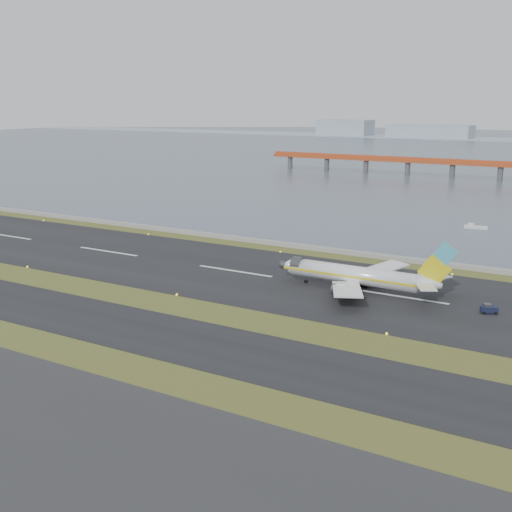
% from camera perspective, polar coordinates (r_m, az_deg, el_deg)
% --- Properties ---
extents(ground, '(1000.00, 1000.00, 0.00)m').
position_cam_1_polar(ground, '(127.83, -9.09, -4.36)').
color(ground, '#3C4819').
rests_on(ground, ground).
extents(taxiway_strip, '(1000.00, 18.00, 0.10)m').
position_cam_1_polar(taxiway_strip, '(119.34, -12.76, -5.82)').
color(taxiway_strip, black).
rests_on(taxiway_strip, ground).
extents(runway_strip, '(1000.00, 45.00, 0.10)m').
position_cam_1_polar(runway_strip, '(151.10, -1.87, -1.36)').
color(runway_strip, black).
rests_on(runway_strip, ground).
extents(seawall, '(1000.00, 2.50, 1.00)m').
position_cam_1_polar(seawall, '(176.33, 3.34, 0.95)').
color(seawall, gray).
rests_on(seawall, ground).
extents(red_pier, '(260.00, 5.00, 10.20)m').
position_cam_1_polar(red_pier, '(349.59, 20.94, 7.50)').
color(red_pier, '#AC421D').
rests_on(red_pier, ground).
extents(airliner, '(38.52, 32.89, 12.80)m').
position_cam_1_polar(airliner, '(136.02, 9.20, -1.75)').
color(airliner, white).
rests_on(airliner, ground).
extents(pushback_tug, '(3.46, 2.81, 1.94)m').
position_cam_1_polar(pushback_tug, '(128.92, 19.98, -4.44)').
color(pushback_tug, black).
rests_on(pushback_tug, ground).
extents(workboat_near, '(7.27, 3.15, 1.71)m').
position_cam_1_polar(workboat_near, '(213.36, 18.90, 2.46)').
color(workboat_near, silver).
rests_on(workboat_near, ground).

